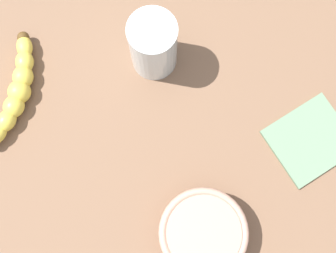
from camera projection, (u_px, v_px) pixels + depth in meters
wooden_tabletop at (116, 141)px, 71.87cm from camera, size 120.00×120.00×3.00cm
banana at (16, 91)px, 70.10cm from camera, size 17.42×11.78×3.62cm
smoothie_glass at (153, 47)px, 67.64cm from camera, size 7.44×7.44×11.91cm
ceramic_bowl at (203, 232)px, 64.46cm from camera, size 13.07×13.07×5.31cm
folded_napkin at (310, 140)px, 70.07cm from camera, size 14.34×13.33×0.60cm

